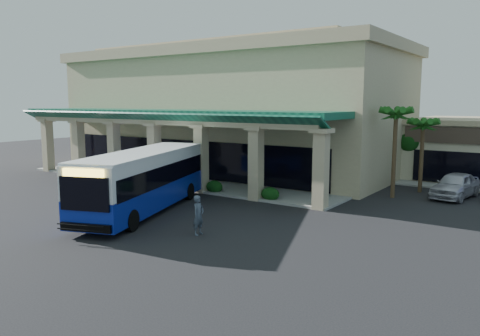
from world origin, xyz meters
The scene contains 10 objects.
ground centered at (0.00, 0.00, 0.00)m, with size 110.00×110.00×0.00m, color black.
main_building centered at (-8.00, 16.00, 5.67)m, with size 30.80×14.80×11.35m, color #BFB188, non-canonical shape.
arcade centered at (-8.00, 6.80, 2.85)m, with size 30.00×6.20×5.70m, color #0C4835, non-canonical shape.
palm_0 centered at (8.50, 11.00, 3.30)m, with size 2.40×2.40×6.60m, color #174F15, non-canonical shape.
palm_1 centered at (9.50, 14.00, 2.90)m, with size 2.40×2.40×5.80m, color #174F15, non-canonical shape.
palm_2 centered at (-22.50, 6.50, 3.10)m, with size 2.40×2.40×6.20m, color #174F15, non-canonical shape.
broadleaf_tree centered at (7.50, 19.00, 2.41)m, with size 2.60×2.60×4.81m, color black, non-canonical shape.
transit_bus centered at (-2.13, -1.00, 1.74)m, with size 2.91×12.49×3.49m, color #10249C, non-canonical shape.
pedestrian centered at (3.54, -3.00, 0.95)m, with size 0.69×0.46×1.90m, color #414C5A.
car_silver centered at (11.89, 13.30, 0.84)m, with size 1.98×4.93×1.68m, color #BBB9C6.
Camera 1 is at (17.47, -19.64, 6.29)m, focal length 35.00 mm.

